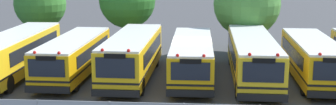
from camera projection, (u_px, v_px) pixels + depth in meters
The scene contains 9 objects.
ground_plane at pixel (192, 78), 27.14m from camera, with size 160.00×160.00×0.00m, color #424244.
school_bus_0 at pixel (16, 52), 27.62m from camera, with size 2.54×10.68×2.79m.
school_bus_1 at pixel (74, 55), 27.44m from camera, with size 2.55×9.76×2.53m.
school_bus_2 at pixel (133, 55), 26.95m from camera, with size 2.69×10.15×2.79m.
school_bus_3 at pixel (192, 57), 27.00m from camera, with size 2.54×10.14×2.52m.
school_bus_4 at pixel (252, 56), 26.70m from camera, with size 2.64×11.01×2.71m.
school_bus_5 at pixel (313, 58), 26.38m from camera, with size 2.67×9.46×2.63m.
tree_0 at pixel (41, 3), 36.00m from camera, with size 4.20×4.20×5.76m.
tree_2 at pixel (249, 2), 33.22m from camera, with size 5.03×5.03×6.41m.
Camera 1 is at (0.53, -26.28, 7.08)m, focal length 47.26 mm.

